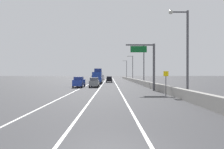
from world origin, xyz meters
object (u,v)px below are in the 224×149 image
Objects in this scene: speed_advisory_sign at (166,81)px; car_silver_5 at (102,78)px; lamp_post_right_second at (143,62)px; car_white_4 at (94,78)px; lamp_post_right_near at (185,48)px; car_gray_3 at (94,82)px; lamp_post_right_third at (132,66)px; lamp_post_right_fourth at (126,68)px; overhead_sign_gantry at (149,61)px; car_green_2 at (96,77)px; box_truck at (98,76)px; car_blue_1 at (79,82)px; car_black_0 at (109,79)px.

car_silver_5 is at bearing 100.21° from speed_advisory_sign.
car_silver_5 is (-11.41, 36.38, -4.44)m from lamp_post_right_second.
lamp_post_right_near is at bearing -73.48° from car_white_4.
car_white_4 reaches higher than car_gray_3.
lamp_post_right_fourth is (-0.09, 23.25, 0.00)m from lamp_post_right_third.
lamp_post_right_second is at bearing -90.26° from lamp_post_right_fourth.
lamp_post_right_third reaches higher than overhead_sign_gantry.
car_silver_5 reaches higher than car_green_2.
box_truck is (-11.76, -14.20, -3.53)m from lamp_post_right_third.
lamp_post_right_fourth is 2.18× the size of car_green_2.
car_gray_3 is (-11.26, -52.44, -4.52)m from lamp_post_right_fourth.
overhead_sign_gantry is 60.48m from lamp_post_right_fourth.
car_silver_5 is (-0.37, 42.31, 0.08)m from car_gray_3.
lamp_post_right_near reaches higher than car_blue_1.
car_blue_1 is at bearing -116.01° from lamp_post_right_third.
car_white_4 is 0.48× the size of box_truck.
car_blue_1 reaches higher than car_white_4.
overhead_sign_gantry is 0.79× the size of lamp_post_right_near.
overhead_sign_gantry is 0.79× the size of lamp_post_right_fourth.
car_gray_3 is at bearing -84.30° from car_white_4.
car_black_0 is at bearing 120.80° from lamp_post_right_second.
speed_advisory_sign is 60.86m from car_green_2.
lamp_post_right_third reaches higher than car_gray_3.
lamp_post_right_third reaches higher than car_green_2.
speed_advisory_sign is at bearing -70.93° from box_truck.
car_green_2 is (-13.17, 59.41, -0.75)m from speed_advisory_sign.
box_truck is (2.69, -15.98, 0.93)m from car_white_4.
car_silver_5 is (-3.30, 22.76, 0.11)m from car_black_0.
overhead_sign_gantry is 1.64× the size of car_silver_5.
car_white_4 is at bearing -123.77° from lamp_post_right_fourth.
car_silver_5 is at bearing 89.92° from box_truck.
car_white_4 is at bearing 107.90° from overhead_sign_gantry.
lamp_post_right_second reaches higher than overhead_sign_gantry.
car_black_0 is 5.74m from box_truck.
overhead_sign_gantry is 54.12m from car_green_2.
lamp_post_right_fourth is at bearing 77.88° from car_gray_3.
car_green_2 is at bearing 103.17° from lamp_post_right_near.
car_green_2 is at bearing 102.50° from speed_advisory_sign.
box_truck is at bearing 113.30° from overhead_sign_gantry.
box_truck is (-10.35, 29.94, 0.19)m from speed_advisory_sign.
car_white_4 is (-14.32, 48.30, -4.46)m from lamp_post_right_near.
lamp_post_right_second is 16.49m from car_black_0.
car_blue_1 is (-14.42, -29.55, -4.44)m from lamp_post_right_third.
car_black_0 is at bearing -131.15° from lamp_post_right_third.
speed_advisory_sign is at bearing -79.79° from car_silver_5.
lamp_post_right_fourth is 0.99× the size of box_truck.
car_black_0 is at bearing -62.21° from car_white_4.
lamp_post_right_second is 46.51m from lamp_post_right_fourth.
car_silver_5 is (-11.63, -10.13, -4.44)m from lamp_post_right_fourth.
lamp_post_right_third is at bearing 63.99° from car_blue_1.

